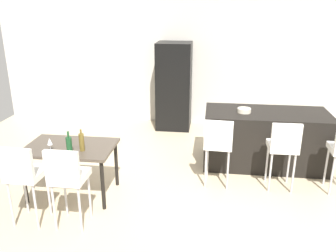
# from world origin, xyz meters

# --- Properties ---
(ground_plane) EXTENTS (10.00, 10.00, 0.00)m
(ground_plane) POSITION_xyz_m (0.00, 0.00, 0.00)
(ground_plane) COLOR #C6B28E
(back_wall) EXTENTS (10.00, 0.12, 2.90)m
(back_wall) POSITION_xyz_m (0.00, 3.01, 1.45)
(back_wall) COLOR beige
(back_wall) RESTS_ON ground_plane
(kitchen_island) EXTENTS (2.00, 0.93, 0.92)m
(kitchen_island) POSITION_xyz_m (0.73, 0.89, 0.46)
(kitchen_island) COLOR black
(kitchen_island) RESTS_ON ground_plane
(bar_chair_left) EXTENTS (0.42, 0.42, 1.05)m
(bar_chair_left) POSITION_xyz_m (-0.06, 0.04, 0.70)
(bar_chair_left) COLOR white
(bar_chair_left) RESTS_ON ground_plane
(bar_chair_middle) EXTENTS (0.40, 0.40, 1.05)m
(bar_chair_middle) POSITION_xyz_m (0.85, 0.04, 0.70)
(bar_chair_middle) COLOR white
(bar_chair_middle) RESTS_ON ground_plane
(dining_table) EXTENTS (1.21, 0.78, 0.74)m
(dining_table) POSITION_xyz_m (-2.08, -0.47, 0.66)
(dining_table) COLOR #4C4238
(dining_table) RESTS_ON ground_plane
(dining_chair_near) EXTENTS (0.41, 0.41, 1.05)m
(dining_chair_near) POSITION_xyz_m (-2.36, -1.22, 0.70)
(dining_chair_near) COLOR white
(dining_chair_near) RESTS_ON ground_plane
(dining_chair_far) EXTENTS (0.40, 0.40, 1.05)m
(dining_chair_far) POSITION_xyz_m (-1.81, -1.22, 0.70)
(dining_chair_far) COLOR white
(dining_chair_far) RESTS_ON ground_plane
(wine_bottle_far) EXTENTS (0.07, 0.07, 0.30)m
(wine_bottle_far) POSITION_xyz_m (-1.86, -0.60, 0.86)
(wine_bottle_far) COLOR brown
(wine_bottle_far) RESTS_ON dining_table
(wine_bottle_middle) EXTENTS (0.08, 0.08, 0.31)m
(wine_bottle_middle) POSITION_xyz_m (-1.99, -0.71, 0.86)
(wine_bottle_middle) COLOR #194723
(wine_bottle_middle) RESTS_ON dining_table
(wine_glass_left) EXTENTS (0.07, 0.07, 0.17)m
(wine_glass_left) POSITION_xyz_m (-2.28, -0.65, 0.86)
(wine_glass_left) COLOR silver
(wine_glass_left) RESTS_ON dining_table
(wine_glass_right) EXTENTS (0.07, 0.07, 0.17)m
(wine_glass_right) POSITION_xyz_m (-1.91, -0.47, 0.86)
(wine_glass_right) COLOR silver
(wine_glass_right) RESTS_ON dining_table
(refrigerator) EXTENTS (0.72, 0.68, 1.84)m
(refrigerator) POSITION_xyz_m (-0.99, 2.57, 0.92)
(refrigerator) COLOR black
(refrigerator) RESTS_ON ground_plane
(fruit_bowl) EXTENTS (0.22, 0.22, 0.07)m
(fruit_bowl) POSITION_xyz_m (0.35, 0.83, 0.96)
(fruit_bowl) COLOR beige
(fruit_bowl) RESTS_ON kitchen_island
(potted_plant) EXTENTS (0.35, 0.35, 0.55)m
(potted_plant) POSITION_xyz_m (1.75, 2.56, 0.32)
(potted_plant) COLOR #996B4C
(potted_plant) RESTS_ON ground_plane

